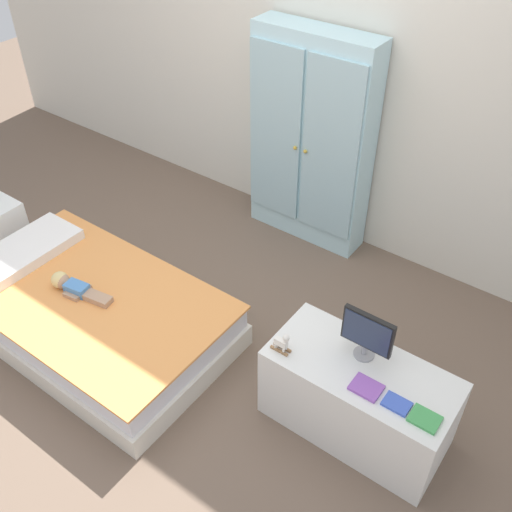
% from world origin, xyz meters
% --- Properties ---
extents(ground_plane, '(10.00, 10.00, 0.02)m').
position_xyz_m(ground_plane, '(0.00, 0.00, -0.01)').
color(ground_plane, brown).
extents(back_wall, '(6.40, 0.05, 2.70)m').
position_xyz_m(back_wall, '(0.00, 1.57, 1.35)').
color(back_wall, silver).
rests_on(back_wall, ground_plane).
extents(bed, '(1.56, 0.93, 0.30)m').
position_xyz_m(bed, '(-0.41, -0.14, 0.15)').
color(bed, silver).
rests_on(bed, ground_plane).
extents(pillow, '(0.32, 0.67, 0.06)m').
position_xyz_m(pillow, '(-0.99, -0.14, 0.33)').
color(pillow, white).
rests_on(pillow, bed).
extents(doll, '(0.39, 0.15, 0.10)m').
position_xyz_m(doll, '(-0.52, -0.17, 0.33)').
color(doll, '#4C84C6').
rests_on(doll, bed).
extents(wardrobe, '(0.81, 0.25, 1.43)m').
position_xyz_m(wardrobe, '(0.04, 1.42, 0.72)').
color(wardrobe, silver).
rests_on(wardrobe, ground_plane).
extents(tv_stand, '(0.88, 0.42, 0.45)m').
position_xyz_m(tv_stand, '(1.11, 0.18, 0.22)').
color(tv_stand, silver).
rests_on(tv_stand, ground_plane).
extents(tv_monitor, '(0.25, 0.10, 0.26)m').
position_xyz_m(tv_monitor, '(1.08, 0.25, 0.59)').
color(tv_monitor, '#99999E').
rests_on(tv_monitor, tv_stand).
extents(rocking_horse_toy, '(0.10, 0.04, 0.12)m').
position_xyz_m(rocking_horse_toy, '(0.75, 0.05, 0.50)').
color(rocking_horse_toy, '#8E6642').
rests_on(rocking_horse_toy, tv_stand).
extents(book_purple, '(0.13, 0.11, 0.01)m').
position_xyz_m(book_purple, '(1.18, 0.09, 0.45)').
color(book_purple, '#8E51B2').
rests_on(book_purple, tv_stand).
extents(book_blue, '(0.12, 0.08, 0.01)m').
position_xyz_m(book_blue, '(1.32, 0.09, 0.45)').
color(book_blue, blue).
rests_on(book_blue, tv_stand).
extents(book_green, '(0.13, 0.10, 0.01)m').
position_xyz_m(book_green, '(1.45, 0.09, 0.45)').
color(book_green, '#429E51').
rests_on(book_green, tv_stand).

